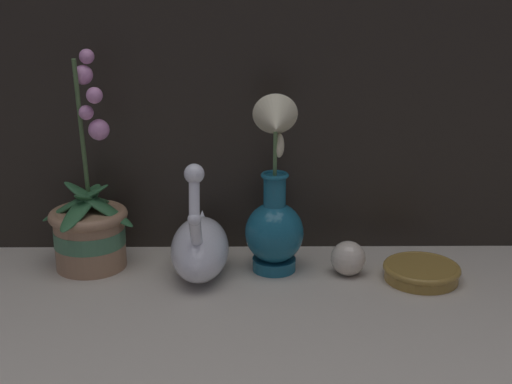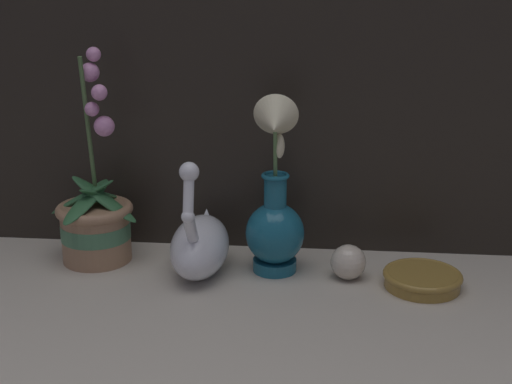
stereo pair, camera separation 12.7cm
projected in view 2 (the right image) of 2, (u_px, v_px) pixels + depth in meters
The scene contains 6 objects.
ground_plane at pixel (249, 302), 1.20m from camera, with size 2.80×2.80×0.00m, color #BCB2A3.
orchid_potted_plant at pixel (96, 220), 1.35m from camera, with size 0.18×0.18×0.40m.
swan_figurine at pixel (200, 243), 1.30m from camera, with size 0.10×0.22×0.23m.
blue_vase at pixel (275, 213), 1.29m from camera, with size 0.11×0.12×0.33m.
glass_sphere at pixel (348, 262), 1.28m from camera, with size 0.06×0.06×0.06m.
amber_dish at pixel (422, 278), 1.25m from camera, with size 0.14×0.14×0.03m.
Camera 2 is at (0.12, -1.08, 0.54)m, focal length 50.00 mm.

